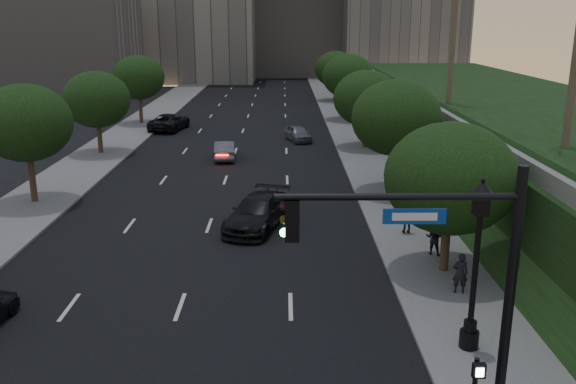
{
  "coord_description": "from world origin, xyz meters",
  "views": [
    {
      "loc": [
        3.74,
        -15.06,
        10.04
      ],
      "look_at": [
        3.93,
        7.57,
        3.6
      ],
      "focal_mm": 38.0,
      "sensor_mm": 36.0,
      "label": 1
    }
  ],
  "objects_px": {
    "sedan_mid_left": "(225,150)",
    "pedestrian_b": "(434,238)",
    "sedan_far_right": "(298,133)",
    "pedestrian_c": "(407,217)",
    "traffic_signal_mast": "(461,306)",
    "sedan_near_right": "(257,212)",
    "street_lamp": "(475,274)",
    "sedan_far_left": "(170,122)",
    "pedestrian_a": "(460,273)"
  },
  "relations": [
    {
      "from": "sedan_mid_left",
      "to": "sedan_near_right",
      "type": "relative_size",
      "value": 0.77
    },
    {
      "from": "sedan_mid_left",
      "to": "sedan_far_right",
      "type": "relative_size",
      "value": 1.07
    },
    {
      "from": "sedan_far_left",
      "to": "pedestrian_c",
      "type": "relative_size",
      "value": 3.55
    },
    {
      "from": "sedan_mid_left",
      "to": "pedestrian_b",
      "type": "relative_size",
      "value": 2.73
    },
    {
      "from": "sedan_far_right",
      "to": "pedestrian_b",
      "type": "relative_size",
      "value": 2.56
    },
    {
      "from": "sedan_near_right",
      "to": "pedestrian_a",
      "type": "height_order",
      "value": "pedestrian_a"
    },
    {
      "from": "sedan_far_left",
      "to": "sedan_far_right",
      "type": "height_order",
      "value": "sedan_far_left"
    },
    {
      "from": "sedan_near_right",
      "to": "pedestrian_b",
      "type": "bearing_deg",
      "value": -10.38
    },
    {
      "from": "traffic_signal_mast",
      "to": "sedan_far_right",
      "type": "bearing_deg",
      "value": 94.2
    },
    {
      "from": "traffic_signal_mast",
      "to": "sedan_near_right",
      "type": "bearing_deg",
      "value": 108.55
    },
    {
      "from": "pedestrian_b",
      "to": "pedestrian_c",
      "type": "distance_m",
      "value": 2.8
    },
    {
      "from": "sedan_far_right",
      "to": "pedestrian_a",
      "type": "height_order",
      "value": "pedestrian_a"
    },
    {
      "from": "sedan_far_right",
      "to": "pedestrian_a",
      "type": "distance_m",
      "value": 30.81
    },
    {
      "from": "traffic_signal_mast",
      "to": "sedan_mid_left",
      "type": "bearing_deg",
      "value": 104.95
    },
    {
      "from": "pedestrian_a",
      "to": "pedestrian_c",
      "type": "height_order",
      "value": "pedestrian_c"
    },
    {
      "from": "sedan_near_right",
      "to": "sedan_far_right",
      "type": "height_order",
      "value": "sedan_near_right"
    },
    {
      "from": "street_lamp",
      "to": "pedestrian_b",
      "type": "bearing_deg",
      "value": 84.46
    },
    {
      "from": "sedan_far_left",
      "to": "sedan_far_right",
      "type": "relative_size",
      "value": 1.44
    },
    {
      "from": "sedan_near_right",
      "to": "street_lamp",
      "type": "bearing_deg",
      "value": -42.34
    },
    {
      "from": "sedan_near_right",
      "to": "sedan_far_right",
      "type": "xyz_separation_m",
      "value": [
        2.56,
        22.44,
        -0.13
      ]
    },
    {
      "from": "sedan_mid_left",
      "to": "pedestrian_a",
      "type": "height_order",
      "value": "pedestrian_a"
    },
    {
      "from": "sedan_mid_left",
      "to": "sedan_near_right",
      "type": "xyz_separation_m",
      "value": [
        3.05,
        -15.53,
        0.1
      ]
    },
    {
      "from": "sedan_far_left",
      "to": "sedan_near_right",
      "type": "height_order",
      "value": "sedan_near_right"
    },
    {
      "from": "pedestrian_a",
      "to": "street_lamp",
      "type": "bearing_deg",
      "value": 85.73
    },
    {
      "from": "sedan_near_right",
      "to": "traffic_signal_mast",
      "type": "bearing_deg",
      "value": -54.66
    },
    {
      "from": "street_lamp",
      "to": "pedestrian_b",
      "type": "height_order",
      "value": "street_lamp"
    },
    {
      "from": "street_lamp",
      "to": "pedestrian_b",
      "type": "distance_m",
      "value": 8.04
    },
    {
      "from": "traffic_signal_mast",
      "to": "sedan_far_left",
      "type": "distance_m",
      "value": 46.38
    },
    {
      "from": "sedan_mid_left",
      "to": "sedan_far_left",
      "type": "relative_size",
      "value": 0.74
    },
    {
      "from": "street_lamp",
      "to": "sedan_far_right",
      "type": "distance_m",
      "value": 34.63
    },
    {
      "from": "traffic_signal_mast",
      "to": "sedan_mid_left",
      "type": "distance_m",
      "value": 32.84
    },
    {
      "from": "sedan_far_left",
      "to": "sedan_near_right",
      "type": "distance_m",
      "value": 29.34
    },
    {
      "from": "sedan_mid_left",
      "to": "pedestrian_b",
      "type": "bearing_deg",
      "value": 114.96
    },
    {
      "from": "pedestrian_b",
      "to": "sedan_mid_left",
      "type": "bearing_deg",
      "value": -32.87
    },
    {
      "from": "sedan_mid_left",
      "to": "pedestrian_a",
      "type": "relative_size",
      "value": 2.65
    },
    {
      "from": "pedestrian_a",
      "to": "pedestrian_c",
      "type": "bearing_deg",
      "value": -77.22
    },
    {
      "from": "traffic_signal_mast",
      "to": "pedestrian_a",
      "type": "relative_size",
      "value": 4.46
    },
    {
      "from": "traffic_signal_mast",
      "to": "street_lamp",
      "type": "xyz_separation_m",
      "value": [
        1.69,
        4.23,
        -1.04
      ]
    },
    {
      "from": "street_lamp",
      "to": "pedestrian_c",
      "type": "distance_m",
      "value": 10.68
    },
    {
      "from": "street_lamp",
      "to": "pedestrian_c",
      "type": "bearing_deg",
      "value": 89.27
    },
    {
      "from": "pedestrian_b",
      "to": "pedestrian_c",
      "type": "relative_size",
      "value": 0.97
    },
    {
      "from": "traffic_signal_mast",
      "to": "pedestrian_c",
      "type": "bearing_deg",
      "value": 82.98
    },
    {
      "from": "sedan_far_left",
      "to": "pedestrian_a",
      "type": "relative_size",
      "value": 3.57
    },
    {
      "from": "street_lamp",
      "to": "sedan_mid_left",
      "type": "bearing_deg",
      "value": 110.3
    },
    {
      "from": "sedan_mid_left",
      "to": "sedan_far_right",
      "type": "xyz_separation_m",
      "value": [
        5.61,
        6.91,
        -0.02
      ]
    },
    {
      "from": "pedestrian_c",
      "to": "traffic_signal_mast",
      "type": "bearing_deg",
      "value": 78.03
    },
    {
      "from": "traffic_signal_mast",
      "to": "street_lamp",
      "type": "height_order",
      "value": "traffic_signal_mast"
    },
    {
      "from": "pedestrian_b",
      "to": "street_lamp",
      "type": "bearing_deg",
      "value": 112.48
    },
    {
      "from": "sedan_far_left",
      "to": "street_lamp",
      "type": "bearing_deg",
      "value": 122.38
    },
    {
      "from": "traffic_signal_mast",
      "to": "pedestrian_b",
      "type": "xyz_separation_m",
      "value": [
        2.44,
        12.04,
        -2.76
      ]
    }
  ]
}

